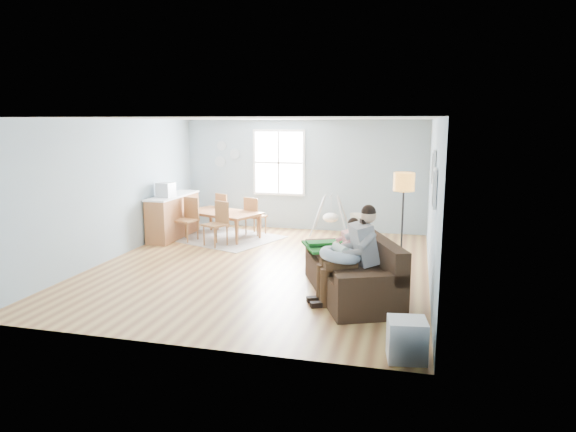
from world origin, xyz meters
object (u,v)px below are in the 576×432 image
(toddler, at_px, (346,242))
(chair_ne, at_px, (254,214))
(floor_lamp, at_px, (404,190))
(baby_swing, at_px, (331,217))
(dining_table, at_px, (222,225))
(father, at_px, (352,251))
(chair_se, at_px, (218,221))
(storage_cube, at_px, (406,340))
(sofa, at_px, (355,274))
(monitor, at_px, (165,190))
(chair_sw, at_px, (189,216))
(chair_nw, at_px, (225,210))
(counter, at_px, (173,216))

(toddler, bearing_deg, chair_ne, 127.47)
(floor_lamp, xyz_separation_m, baby_swing, (-1.74, 2.83, -1.06))
(dining_table, xyz_separation_m, chair_ne, (0.64, 0.41, 0.21))
(father, bearing_deg, chair_se, 138.62)
(storage_cube, bearing_deg, father, 115.99)
(sofa, distance_m, monitor, 5.33)
(monitor, bearing_deg, storage_cube, -41.29)
(toddler, bearing_deg, dining_table, 137.15)
(toddler, xyz_separation_m, baby_swing, (-0.92, 4.05, -0.38))
(chair_se, bearing_deg, toddler, -37.02)
(chair_sw, bearing_deg, baby_swing, 24.88)
(chair_se, height_order, chair_nw, chair_se)
(dining_table, relative_size, chair_ne, 1.89)
(father, bearing_deg, floor_lamp, 69.47)
(baby_swing, bearing_deg, father, -76.76)
(dining_table, height_order, chair_nw, chair_nw)
(storage_cube, bearing_deg, sofa, 111.77)
(chair_se, bearing_deg, monitor, 173.44)
(monitor, distance_m, baby_swing, 3.88)
(chair_nw, bearing_deg, chair_ne, -20.85)
(chair_se, bearing_deg, counter, 159.58)
(sofa, bearing_deg, chair_nw, 132.82)
(counter, distance_m, baby_swing, 3.69)
(chair_sw, distance_m, monitor, 0.77)
(floor_lamp, distance_m, storage_cube, 3.69)
(sofa, relative_size, father, 1.72)
(counter, bearing_deg, chair_nw, 47.46)
(storage_cube, bearing_deg, toddler, 113.88)
(chair_se, distance_m, monitor, 1.44)
(storage_cube, height_order, baby_swing, baby_swing)
(father, distance_m, dining_table, 5.01)
(father, distance_m, chair_sw, 5.19)
(floor_lamp, height_order, baby_swing, floor_lamp)
(father, height_order, chair_ne, father)
(monitor, bearing_deg, floor_lamp, -13.58)
(toddler, height_order, dining_table, toddler)
(chair_nw, relative_size, baby_swing, 0.94)
(counter, distance_m, monitor, 0.73)
(chair_nw, bearing_deg, monitor, -124.01)
(storage_cube, xyz_separation_m, monitor, (-5.38, 4.73, 0.92))
(sofa, distance_m, toddler, 0.52)
(father, bearing_deg, baby_swing, 103.24)
(dining_table, distance_m, chair_nw, 0.79)
(father, xyz_separation_m, dining_table, (-3.45, 3.59, -0.49))
(chair_nw, xyz_separation_m, counter, (-0.89, -0.97, -0.03))
(chair_sw, relative_size, counter, 0.54)
(sofa, bearing_deg, baby_swing, 104.41)
(sofa, xyz_separation_m, toddler, (-0.17, 0.17, 0.46))
(father, relative_size, chair_nw, 1.57)
(dining_table, bearing_deg, baby_swing, 44.53)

